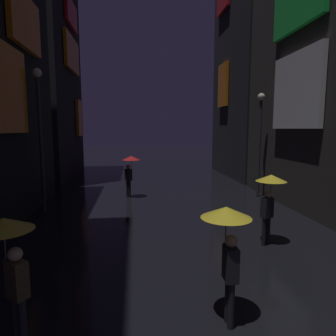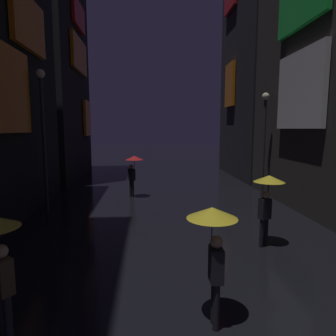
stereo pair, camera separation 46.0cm
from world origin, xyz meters
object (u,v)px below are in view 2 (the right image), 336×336
object	(u,v)px
pedestrian_foreground_left_yellow	(213,233)
streetlamp_right_far	(264,133)
pedestrian_midstreet_left_red	(133,165)
pedestrian_far_right_yellow	(268,191)
streetlamp_left_far	(43,125)

from	to	relation	value
pedestrian_foreground_left_yellow	streetlamp_right_far	distance (m)	10.74
pedestrian_midstreet_left_red	streetlamp_right_far	distance (m)	6.69
pedestrian_far_right_yellow	streetlamp_right_far	distance (m)	6.70
streetlamp_left_far	streetlamp_right_far	size ratio (longest dim) A/B	1.12
pedestrian_far_right_yellow	pedestrian_midstreet_left_red	distance (m)	7.91
streetlamp_left_far	pedestrian_foreground_left_yellow	bearing A→B (deg)	-55.22
pedestrian_foreground_left_yellow	pedestrian_far_right_yellow	world-z (taller)	same
pedestrian_foreground_left_yellow	pedestrian_midstreet_left_red	distance (m)	10.30
pedestrian_midstreet_left_red	streetlamp_right_far	size ratio (longest dim) A/B	0.41
pedestrian_midstreet_left_red	pedestrian_foreground_left_yellow	bearing A→B (deg)	-79.86
pedestrian_foreground_left_yellow	streetlamp_right_far	bearing A→B (deg)	63.98
pedestrian_foreground_left_yellow	streetlamp_right_far	world-z (taller)	streetlamp_right_far
pedestrian_foreground_left_yellow	streetlamp_left_far	bearing A→B (deg)	124.78
pedestrian_midstreet_left_red	streetlamp_right_far	bearing A→B (deg)	-5.30
pedestrian_foreground_left_yellow	pedestrian_midstreet_left_red	world-z (taller)	same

